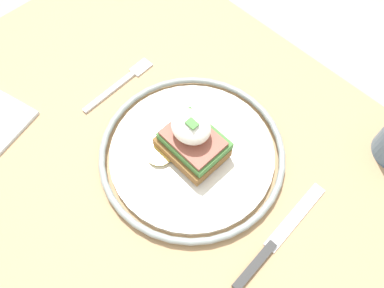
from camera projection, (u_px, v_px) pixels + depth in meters
name	position (u px, v px, depth m)	size (l,w,h in m)	color
ground_plane	(188.00, 274.00, 1.19)	(6.00, 6.00, 0.00)	#9E9993
dining_table	(185.00, 216.00, 0.66)	(1.00, 0.68, 0.73)	tan
plate	(192.00, 152.00, 0.57)	(0.28, 0.28, 0.02)	silver
sandwich	(192.00, 139.00, 0.54)	(0.10, 0.10, 0.08)	brown
fork	(121.00, 83.00, 0.64)	(0.02, 0.15, 0.00)	silver
knife	(273.00, 243.00, 0.51)	(0.02, 0.19, 0.01)	#2D2D2D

